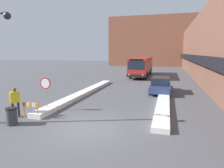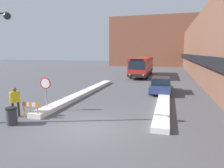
{
  "view_description": "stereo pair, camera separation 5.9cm",
  "coord_description": "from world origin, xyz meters",
  "px_view_note": "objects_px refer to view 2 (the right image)",
  "views": [
    {
      "loc": [
        3.81,
        -9.05,
        3.85
      ],
      "look_at": [
        0.09,
        4.27,
        1.66
      ],
      "focal_mm": 32.0,
      "sensor_mm": 36.0,
      "label": 1
    },
    {
      "loc": [
        3.87,
        -9.04,
        3.85
      ],
      "look_at": [
        0.09,
        4.27,
        1.66
      ],
      "focal_mm": 32.0,
      "sensor_mm": 36.0,
      "label": 2
    }
  ],
  "objects_px": {
    "city_bus": "(142,66)",
    "construction_barricade": "(31,107)",
    "parked_car_front": "(161,85)",
    "stop_sign": "(46,87)",
    "trash_bin": "(12,116)",
    "pedestrian": "(15,99)"
  },
  "relations": [
    {
      "from": "pedestrian",
      "to": "trash_bin",
      "type": "distance_m",
      "value": 1.52
    },
    {
      "from": "parked_car_front",
      "to": "trash_bin",
      "type": "bearing_deg",
      "value": -123.26
    },
    {
      "from": "stop_sign",
      "to": "city_bus",
      "type": "bearing_deg",
      "value": 80.64
    },
    {
      "from": "construction_barricade",
      "to": "parked_car_front",
      "type": "bearing_deg",
      "value": 54.66
    },
    {
      "from": "pedestrian",
      "to": "construction_barricade",
      "type": "relative_size",
      "value": 1.63
    },
    {
      "from": "pedestrian",
      "to": "parked_car_front",
      "type": "bearing_deg",
      "value": -4.63
    },
    {
      "from": "parked_car_front",
      "to": "trash_bin",
      "type": "relative_size",
      "value": 4.92
    },
    {
      "from": "construction_barricade",
      "to": "pedestrian",
      "type": "bearing_deg",
      "value": -177.25
    },
    {
      "from": "trash_bin",
      "to": "construction_barricade",
      "type": "xyz_separation_m",
      "value": [
        0.27,
        1.22,
        0.19
      ]
    },
    {
      "from": "stop_sign",
      "to": "pedestrian",
      "type": "distance_m",
      "value": 2.0
    },
    {
      "from": "city_bus",
      "to": "construction_barricade",
      "type": "bearing_deg",
      "value": -98.75
    },
    {
      "from": "city_bus",
      "to": "parked_car_front",
      "type": "distance_m",
      "value": 13.6
    },
    {
      "from": "stop_sign",
      "to": "trash_bin",
      "type": "relative_size",
      "value": 2.35
    },
    {
      "from": "trash_bin",
      "to": "city_bus",
      "type": "bearing_deg",
      "value": 81.06
    },
    {
      "from": "pedestrian",
      "to": "city_bus",
      "type": "bearing_deg",
      "value": 23.12
    },
    {
      "from": "stop_sign",
      "to": "pedestrian",
      "type": "height_order",
      "value": "stop_sign"
    },
    {
      "from": "pedestrian",
      "to": "construction_barricade",
      "type": "distance_m",
      "value": 1.11
    },
    {
      "from": "parked_car_front",
      "to": "pedestrian",
      "type": "height_order",
      "value": "pedestrian"
    },
    {
      "from": "city_bus",
      "to": "stop_sign",
      "type": "relative_size",
      "value": 5.18
    },
    {
      "from": "city_bus",
      "to": "construction_barricade",
      "type": "xyz_separation_m",
      "value": [
        -3.55,
        -23.07,
        -0.99
      ]
    },
    {
      "from": "trash_bin",
      "to": "construction_barricade",
      "type": "height_order",
      "value": "trash_bin"
    },
    {
      "from": "city_bus",
      "to": "construction_barricade",
      "type": "height_order",
      "value": "city_bus"
    }
  ]
}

